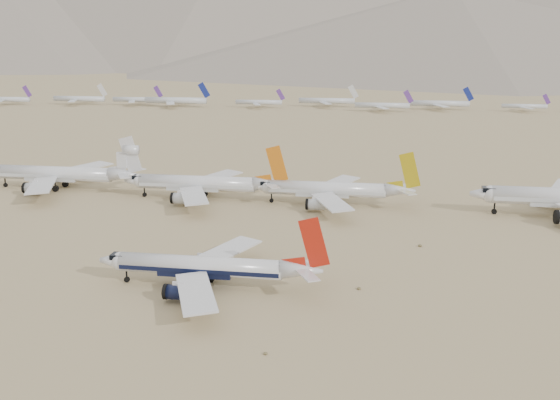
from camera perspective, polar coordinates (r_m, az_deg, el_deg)
name	(u,v)px	position (r m, az deg, el deg)	size (l,w,h in m)	color
ground	(239,285)	(128.78, -3.81, -7.77)	(7000.00, 7000.00, 0.00)	olive
main_airliner	(210,267)	(126.57, -6.44, -6.12)	(44.87, 43.83, 15.84)	silver
row2_gold_tail	(333,190)	(188.66, 4.87, 0.94)	(47.91, 46.85, 17.06)	silver
row2_orange_tail	(204,184)	(196.37, -7.01, 1.49)	(49.82, 48.73, 17.77)	silver
row2_white_trijet	(63,174)	(220.00, -19.21, 2.30)	(52.77, 51.57, 18.70)	silver
distant_storage_row	(312,102)	(460.22, 2.94, 8.90)	(522.92, 64.91, 16.13)	silver
desert_scrub	(96,323)	(116.23, -16.49, -10.76)	(233.60, 121.67, 0.63)	brown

